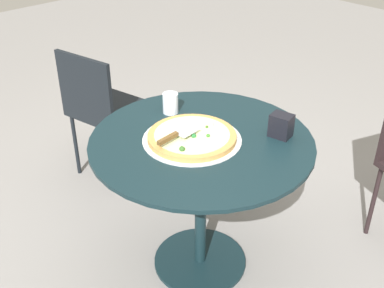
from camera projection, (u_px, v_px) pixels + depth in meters
The scene contains 7 objects.
ground_plane at pixel (200, 261), 2.44m from camera, with size 10.00×10.00×0.00m, color gray.
patio_table at pixel (201, 170), 2.15m from camera, with size 0.97×0.97×0.72m.
pizza_on_tray at pixel (192, 137), 2.05m from camera, with size 0.43×0.43×0.05m.
pizza_server at pixel (176, 135), 1.99m from camera, with size 0.21×0.09×0.02m.
drinking_cup at pixel (170, 103), 2.25m from camera, with size 0.07×0.07×0.10m, color silver.
napkin_dispenser at pixel (281, 126), 2.06m from camera, with size 0.09×0.07×0.10m, color black.
patio_chair_far at pixel (102, 105), 2.85m from camera, with size 0.47×0.47×0.84m.
Camera 1 is at (1.26, 1.26, 1.78)m, focal length 44.93 mm.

